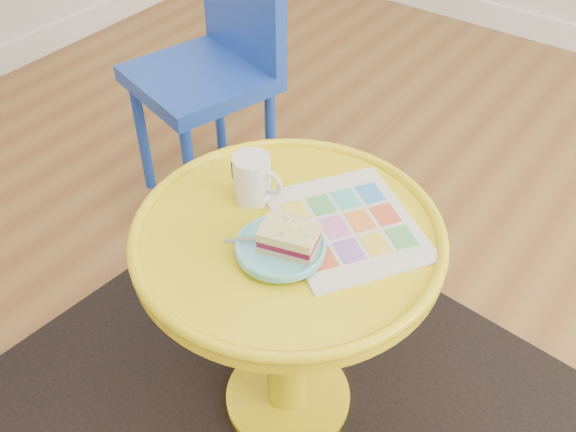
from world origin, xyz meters
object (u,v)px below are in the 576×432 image
Objects in this scene: chair at (217,55)px; side_table at (288,288)px; plate at (281,248)px; newspaper at (347,225)px; mug at (253,177)px.

side_table is at bearing -24.39° from chair.
chair reaches higher than plate.
newspaper is at bearing -17.14° from chair.
newspaper is (0.76, -0.49, 0.08)m from chair.
plate is (0.71, -0.62, 0.10)m from chair.
chair is 0.91m from newspaper.
side_table is 5.56× the size of mug.
mug is at bearing -134.75° from newspaper.
mug is at bearing 160.50° from side_table.
plate is at bearing -26.06° from chair.
mug reaches higher than plate.
chair is at bearing 140.22° from side_table.
mug is 0.17m from plate.
newspaper is 0.15m from plate.
newspaper is at bearing 6.49° from mug.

